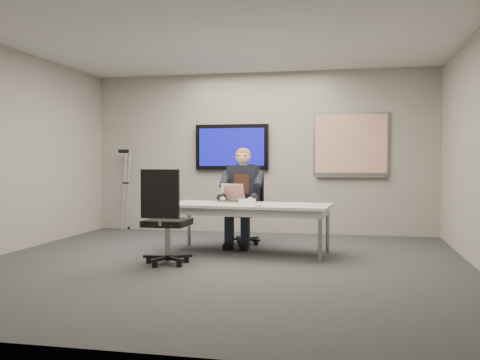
% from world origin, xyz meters
% --- Properties ---
extents(floor, '(6.00, 6.00, 0.02)m').
position_xyz_m(floor, '(0.00, 0.00, 0.00)').
color(floor, '#323234').
rests_on(floor, ground).
extents(ceiling, '(6.00, 6.00, 0.02)m').
position_xyz_m(ceiling, '(0.00, 0.00, 2.80)').
color(ceiling, silver).
rests_on(ceiling, wall_back).
extents(wall_back, '(6.00, 0.02, 2.80)m').
position_xyz_m(wall_back, '(0.00, 3.00, 1.40)').
color(wall_back, gray).
rests_on(wall_back, ground).
extents(wall_front, '(6.00, 0.02, 2.80)m').
position_xyz_m(wall_front, '(0.00, -3.00, 1.40)').
color(wall_front, gray).
rests_on(wall_front, ground).
extents(conference_table, '(2.25, 1.07, 0.67)m').
position_xyz_m(conference_table, '(0.20, 0.86, 0.60)').
color(conference_table, white).
rests_on(conference_table, ground).
extents(tv_display, '(1.30, 0.09, 0.80)m').
position_xyz_m(tv_display, '(-0.50, 2.95, 1.50)').
color(tv_display, black).
rests_on(tv_display, wall_back).
extents(whiteboard, '(1.25, 0.08, 1.10)m').
position_xyz_m(whiteboard, '(1.55, 2.97, 1.53)').
color(whiteboard, gray).
rests_on(whiteboard, wall_back).
extents(office_chair_far, '(0.64, 0.64, 1.04)m').
position_xyz_m(office_chair_far, '(-0.01, 1.70, 0.33)').
color(office_chair_far, black).
rests_on(office_chair_far, ground).
extents(office_chair_near, '(0.55, 0.55, 1.16)m').
position_xyz_m(office_chair_near, '(-0.62, -0.14, 0.36)').
color(office_chair_near, black).
rests_on(office_chair_near, ground).
extents(seated_person, '(0.47, 0.81, 1.45)m').
position_xyz_m(seated_person, '(-0.02, 1.44, 0.58)').
color(seated_person, '#1E2432').
rests_on(seated_person, office_chair_far).
extents(crutch, '(0.30, 0.53, 1.52)m').
position_xyz_m(crutch, '(-2.44, 2.82, 0.75)').
color(crutch, '#B2B4BB').
rests_on(crutch, ground).
extents(laptop, '(0.43, 0.44, 0.26)m').
position_xyz_m(laptop, '(-0.09, 1.12, 0.74)').
color(laptop, '#B2B2B4').
rests_on(laptop, conference_table).
extents(name_tent, '(0.23, 0.08, 0.09)m').
position_xyz_m(name_tent, '(0.23, 0.62, 0.72)').
color(name_tent, white).
rests_on(name_tent, conference_table).
extents(pen, '(0.02, 0.13, 0.01)m').
position_xyz_m(pen, '(0.41, 0.52, 0.68)').
color(pen, black).
rests_on(pen, conference_table).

